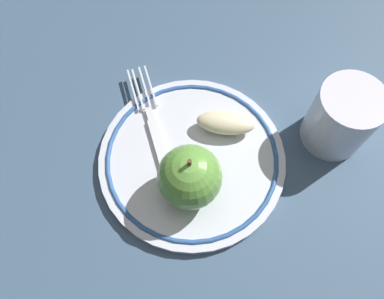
# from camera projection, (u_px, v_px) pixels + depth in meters

# --- Properties ---
(ground_plane) EXTENTS (2.00, 2.00, 0.00)m
(ground_plane) POSITION_uv_depth(u_px,v_px,m) (210.00, 159.00, 0.48)
(ground_plane) COLOR #3A536D
(plate) EXTENTS (0.23, 0.23, 0.01)m
(plate) POSITION_uv_depth(u_px,v_px,m) (192.00, 159.00, 0.47)
(plate) COLOR silver
(plate) RESTS_ON ground_plane
(apple_red_whole) EXTENTS (0.07, 0.07, 0.08)m
(apple_red_whole) POSITION_uv_depth(u_px,v_px,m) (190.00, 177.00, 0.41)
(apple_red_whole) COLOR #5F9A3D
(apple_red_whole) RESTS_ON plate
(apple_slice_front) EXTENTS (0.07, 0.08, 0.02)m
(apple_slice_front) POSITION_uv_depth(u_px,v_px,m) (226.00, 123.00, 0.47)
(apple_slice_front) COLOR beige
(apple_slice_front) RESTS_ON plate
(fork) EXTENTS (0.11, 0.18, 0.00)m
(fork) POSITION_uv_depth(u_px,v_px,m) (154.00, 130.00, 0.47)
(fork) COLOR silver
(fork) RESTS_ON plate
(drinking_glass) EXTENTS (0.08, 0.08, 0.09)m
(drinking_glass) POSITION_uv_depth(u_px,v_px,m) (341.00, 118.00, 0.45)
(drinking_glass) COLOR silver
(drinking_glass) RESTS_ON ground_plane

